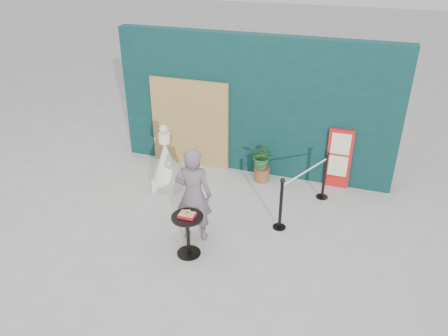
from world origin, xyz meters
The scene contains 10 objects.
ground centered at (0.00, 0.00, 0.00)m, with size 60.00×60.00×0.00m, color #ADAAA5.
back_wall centered at (0.00, 3.15, 1.50)m, with size 6.00×0.30×3.00m, color #092A2B.
bamboo_fence centered at (-1.40, 2.94, 1.00)m, with size 1.80×0.08×2.00m, color tan.
woman centered at (-0.26, 0.37, 0.86)m, with size 0.63×0.41×1.72m, color #665762.
menu_board centered at (1.90, 2.95, 0.65)m, with size 0.50×0.07×1.30m.
statue centered at (-1.43, 1.73, 0.59)m, with size 0.56×0.56×1.44m.
cafe_table centered at (-0.18, -0.10, 0.50)m, with size 0.52×0.52×0.75m.
food_basket centered at (-0.18, -0.09, 0.79)m, with size 0.26×0.19×0.11m.
planter centered at (0.36, 2.69, 0.51)m, with size 0.52×0.45×0.88m.
stanchion_barrier centered at (1.39, 1.76, 0.49)m, with size 0.84×1.54×1.03m.
Camera 1 is at (2.23, -5.37, 4.73)m, focal length 35.00 mm.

